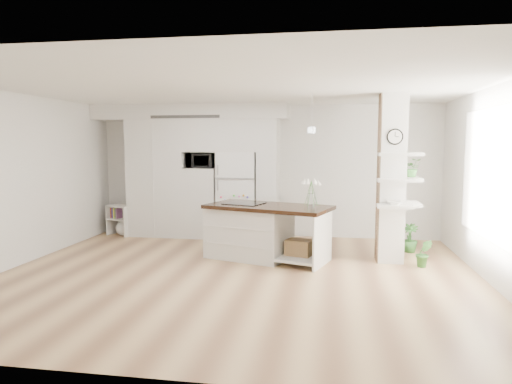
% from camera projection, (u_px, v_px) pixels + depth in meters
% --- Properties ---
extents(floor, '(7.00, 6.00, 0.01)m').
position_uv_depth(floor, '(237.00, 275.00, 6.65)').
color(floor, tan).
rests_on(floor, ground).
extents(room, '(7.04, 6.04, 2.72)m').
position_uv_depth(room, '(236.00, 148.00, 6.46)').
color(room, white).
rests_on(room, ground).
extents(cabinet_wall, '(4.00, 0.71, 2.70)m').
position_uv_depth(cabinet_wall, '(194.00, 164.00, 9.34)').
color(cabinet_wall, silver).
rests_on(cabinet_wall, floor).
extents(refrigerator, '(0.78, 0.69, 1.75)m').
position_uv_depth(refrigerator, '(238.00, 195.00, 9.28)').
color(refrigerator, white).
rests_on(refrigerator, floor).
extents(column, '(0.69, 0.90, 2.70)m').
position_uv_depth(column, '(397.00, 179.00, 7.24)').
color(column, silver).
rests_on(column, floor).
extents(window, '(0.00, 2.40, 2.40)m').
position_uv_depth(window, '(490.00, 174.00, 6.23)').
color(window, white).
rests_on(window, room).
extents(pendant_light, '(0.12, 0.12, 0.10)m').
position_uv_depth(pendant_light, '(359.00, 129.00, 6.30)').
color(pendant_light, white).
rests_on(pendant_light, room).
extents(kitchen_island, '(2.21, 1.53, 1.48)m').
position_uv_depth(kitchen_island, '(256.00, 230.00, 7.64)').
color(kitchen_island, silver).
rests_on(kitchen_island, floor).
extents(bookshelf, '(0.61, 0.48, 0.64)m').
position_uv_depth(bookshelf, '(121.00, 222.00, 9.54)').
color(bookshelf, silver).
rests_on(bookshelf, floor).
extents(floor_plant_a, '(0.25, 0.20, 0.44)m').
position_uv_depth(floor_plant_a, '(424.00, 253.00, 7.07)').
color(floor_plant_a, '#35722D').
rests_on(floor_plant_a, floor).
extents(floor_plant_b, '(0.37, 0.37, 0.50)m').
position_uv_depth(floor_plant_b, '(410.00, 238.00, 8.07)').
color(floor_plant_b, '#35722D').
rests_on(floor_plant_b, floor).
extents(microwave, '(0.54, 0.37, 0.30)m').
position_uv_depth(microwave, '(201.00, 161.00, 9.27)').
color(microwave, '#2D2D2D').
rests_on(microwave, cabinet_wall).
extents(shelf_plant, '(0.27, 0.23, 0.30)m').
position_uv_depth(shelf_plant, '(412.00, 168.00, 7.35)').
color(shelf_plant, '#35722D').
rests_on(shelf_plant, column).
extents(decor_bowl, '(0.22, 0.22, 0.05)m').
position_uv_depth(decor_bowl, '(394.00, 203.00, 7.06)').
color(decor_bowl, white).
rests_on(decor_bowl, column).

